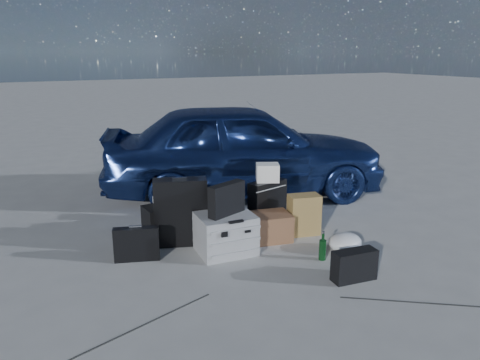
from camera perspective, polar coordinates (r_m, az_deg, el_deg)
name	(u,v)px	position (r m, az deg, el deg)	size (l,w,h in m)	color
ground	(266,267)	(4.28, 3.18, -10.49)	(60.00, 60.00, 0.00)	#B1B2AD
car	(243,148)	(6.23, 0.39, 3.87)	(1.47, 3.65, 1.25)	navy
pelican_case	(226,234)	(4.49, -1.77, -6.54)	(0.52, 0.43, 0.38)	#9D9FA2
laptop_bag	(227,199)	(4.39, -1.63, -2.34)	(0.40, 0.10, 0.30)	black
briefcase	(137,244)	(4.44, -12.50, -7.64)	(0.41, 0.09, 0.32)	black
suitcase_left	(181,212)	(4.66, -7.23, -3.89)	(0.52, 0.19, 0.67)	black
suitcase_right	(267,205)	(5.09, 3.33, -3.00)	(0.44, 0.16, 0.53)	black
white_carton	(268,173)	(4.99, 3.38, 0.92)	(0.24, 0.19, 0.19)	white
duffel_bag	(175,218)	(5.02, -7.93, -4.64)	(0.65, 0.28, 0.32)	black
flat_box_white	(173,201)	(4.94, -8.17, -2.59)	(0.38, 0.28, 0.07)	white
flat_box_black	(172,196)	(4.90, -8.25, -1.91)	(0.31, 0.22, 0.07)	black
kraft_bag	(304,215)	(4.97, 7.79, -4.20)	(0.32, 0.19, 0.43)	#A27F46
cardboard_box	(271,227)	(4.81, 3.84, -5.69)	(0.37, 0.33, 0.28)	brown
plastic_bag	(345,242)	(4.66, 12.70, -7.43)	(0.33, 0.28, 0.18)	white
messenger_bag	(354,265)	(4.11, 13.75, -10.07)	(0.38, 0.14, 0.27)	black
green_bottle	(323,246)	(4.42, 10.04, -7.98)	(0.07, 0.07, 0.26)	black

